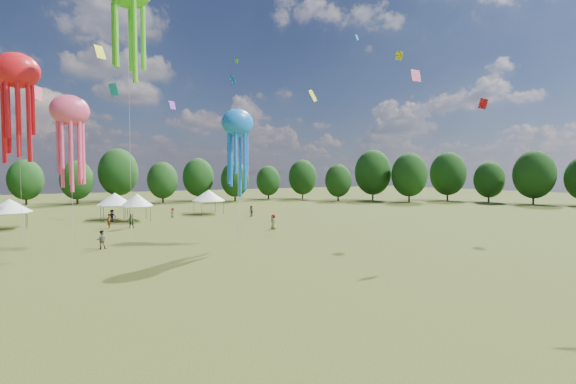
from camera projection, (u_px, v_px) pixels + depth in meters
spectator_near at (101, 240)px, 38.10m from camera, size 0.96×0.80×1.81m
spectators_far at (154, 218)px, 56.02m from camera, size 37.10×21.22×1.93m
festival_tents at (97, 200)px, 59.65m from camera, size 41.07×9.85×4.29m
show_kites at (63, 63)px, 40.94m from camera, size 33.15×23.12×28.88m
treeline at (95, 178)px, 64.34m from camera, size 201.57×95.24×13.43m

